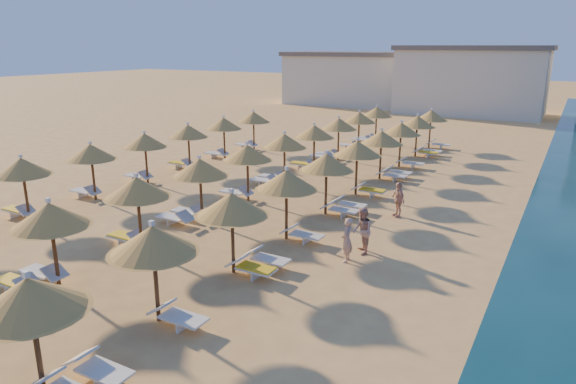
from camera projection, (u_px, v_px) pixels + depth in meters
The scene contains 9 objects.
ground at pixel (208, 246), 19.40m from camera, with size 220.00×220.00×0.00m, color #E3B363.
hotel_blocks at pixel (494, 80), 55.77m from camera, with size 48.86×10.80×8.10m.
parasol_row_east at pixel (308, 171), 20.99m from camera, with size 2.45×41.68×2.91m.
parasol_row_west at pixel (225, 161), 22.96m from camera, with size 2.45×41.68×2.91m.
parasol_row_inland at pixel (119, 147), 26.09m from camera, with size 2.45×27.42×2.91m.
loungers at pixel (230, 206), 23.15m from camera, with size 13.88×39.89×0.66m.
beachgoer_c at pixel (398, 199), 22.54m from camera, with size 0.92×0.38×1.57m, color tan.
beachgoer_b at pixel (362, 231), 18.50m from camera, with size 0.84×0.65×1.72m, color tan.
beachgoer_a at pixel (347, 240), 17.81m from camera, with size 0.59×0.38×1.60m, color tan.
Camera 1 is at (11.53, -14.26, 7.31)m, focal length 32.00 mm.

